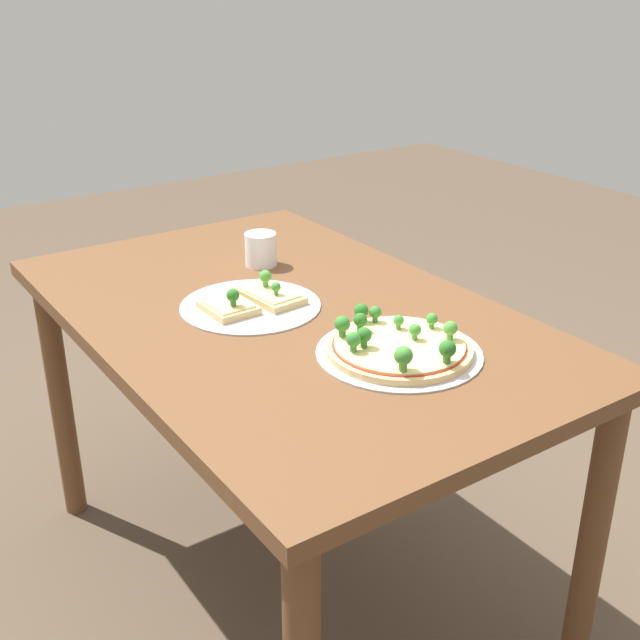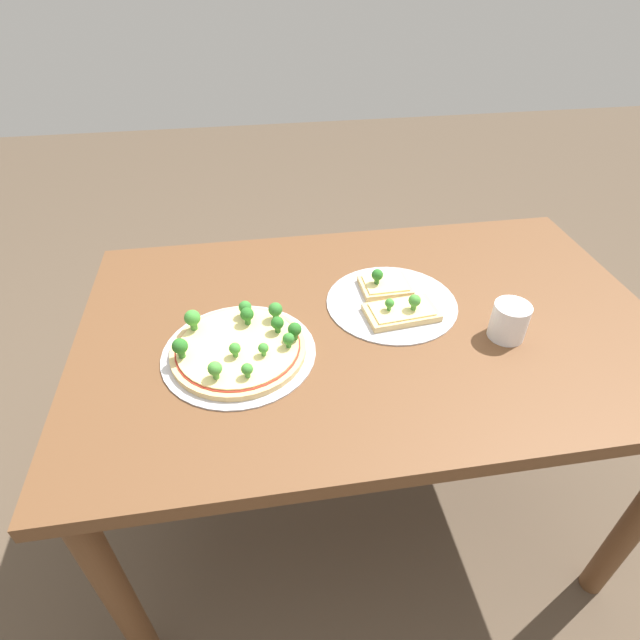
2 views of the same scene
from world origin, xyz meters
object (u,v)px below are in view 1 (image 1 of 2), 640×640
dining_table (287,349)px  drinking_cup (261,249)px  pizza_tray_whole (398,346)px  pizza_tray_slice (252,301)px

dining_table → drinking_cup: bearing=159.8°
dining_table → pizza_tray_whole: 0.34m
dining_table → pizza_tray_slice: (-0.07, -0.05, 0.11)m
pizza_tray_whole → drinking_cup: (-0.59, 0.04, 0.03)m
dining_table → pizza_tray_whole: size_ratio=4.06×
pizza_tray_whole → drinking_cup: drinking_cup is taller
dining_table → pizza_tray_slice: size_ratio=4.23×
pizza_tray_slice → drinking_cup: drinking_cup is taller
dining_table → pizza_tray_whole: bearing=12.3°
dining_table → pizza_tray_whole: pizza_tray_whole is taller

